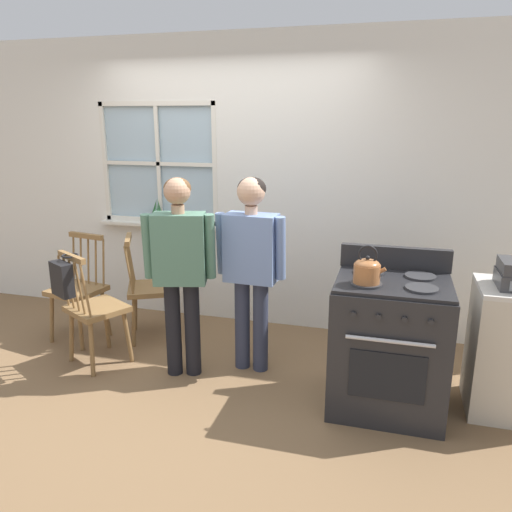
{
  "coord_description": "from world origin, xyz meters",
  "views": [
    {
      "loc": [
        1.46,
        -3.09,
        1.95
      ],
      "look_at": [
        0.53,
        0.24,
        1.0
      ],
      "focal_mm": 35.0,
      "sensor_mm": 36.0,
      "label": 1
    }
  ],
  "objects_px": {
    "person_elderly_left": "(180,260)",
    "potted_plant": "(157,217)",
    "chair_near_wall": "(79,291)",
    "person_teen_center": "(251,256)",
    "chair_by_window": "(95,310)",
    "kettle": "(367,270)",
    "chair_center_cluster": "(149,289)",
    "handbag": "(62,278)",
    "stove": "(389,344)"
  },
  "relations": [
    {
      "from": "handbag",
      "to": "chair_near_wall",
      "type": "bearing_deg",
      "value": 117.03
    },
    {
      "from": "handbag",
      "to": "potted_plant",
      "type": "bearing_deg",
      "value": 84.08
    },
    {
      "from": "chair_center_cluster",
      "to": "kettle",
      "type": "xyz_separation_m",
      "value": [
        1.95,
        -0.73,
        0.56
      ]
    },
    {
      "from": "person_elderly_left",
      "to": "handbag",
      "type": "height_order",
      "value": "person_elderly_left"
    },
    {
      "from": "chair_center_cluster",
      "to": "person_teen_center",
      "type": "bearing_deg",
      "value": -133.64
    },
    {
      "from": "chair_by_window",
      "to": "chair_near_wall",
      "type": "xyz_separation_m",
      "value": [
        -0.41,
        0.38,
        0.0
      ]
    },
    {
      "from": "person_teen_center",
      "to": "kettle",
      "type": "distance_m",
      "value": 0.98
    },
    {
      "from": "chair_by_window",
      "to": "kettle",
      "type": "height_order",
      "value": "kettle"
    },
    {
      "from": "chair_by_window",
      "to": "potted_plant",
      "type": "distance_m",
      "value": 1.26
    },
    {
      "from": "kettle",
      "to": "handbag",
      "type": "xyz_separation_m",
      "value": [
        -2.25,
        -0.05,
        -0.24
      ]
    },
    {
      "from": "potted_plant",
      "to": "handbag",
      "type": "relative_size",
      "value": 0.82
    },
    {
      "from": "chair_by_window",
      "to": "chair_near_wall",
      "type": "relative_size",
      "value": 1.0
    },
    {
      "from": "chair_center_cluster",
      "to": "person_teen_center",
      "type": "xyz_separation_m",
      "value": [
        1.06,
        -0.33,
        0.48
      ]
    },
    {
      "from": "chair_near_wall",
      "to": "stove",
      "type": "xyz_separation_m",
      "value": [
        2.71,
        -0.4,
        0.01
      ]
    },
    {
      "from": "chair_near_wall",
      "to": "person_teen_center",
      "type": "relative_size",
      "value": 0.62
    },
    {
      "from": "chair_center_cluster",
      "to": "stove",
      "type": "xyz_separation_m",
      "value": [
        2.12,
        -0.6,
        0.01
      ]
    },
    {
      "from": "chair_center_cluster",
      "to": "kettle",
      "type": "distance_m",
      "value": 2.16
    },
    {
      "from": "chair_center_cluster",
      "to": "chair_near_wall",
      "type": "bearing_deg",
      "value": 81.92
    },
    {
      "from": "chair_by_window",
      "to": "person_elderly_left",
      "type": "bearing_deg",
      "value": -149.4
    },
    {
      "from": "chair_by_window",
      "to": "person_elderly_left",
      "type": "distance_m",
      "value": 0.89
    },
    {
      "from": "person_elderly_left",
      "to": "potted_plant",
      "type": "distance_m",
      "value": 1.33
    },
    {
      "from": "person_elderly_left",
      "to": "person_teen_center",
      "type": "distance_m",
      "value": 0.54
    },
    {
      "from": "handbag",
      "to": "person_elderly_left",
      "type": "bearing_deg",
      "value": 14.92
    },
    {
      "from": "kettle",
      "to": "chair_near_wall",
      "type": "bearing_deg",
      "value": 168.11
    },
    {
      "from": "stove",
      "to": "kettle",
      "type": "xyz_separation_m",
      "value": [
        -0.17,
        -0.13,
        0.55
      ]
    },
    {
      "from": "person_elderly_left",
      "to": "kettle",
      "type": "bearing_deg",
      "value": -22.8
    },
    {
      "from": "kettle",
      "to": "person_teen_center",
      "type": "bearing_deg",
      "value": 155.33
    },
    {
      "from": "chair_near_wall",
      "to": "chair_center_cluster",
      "type": "xyz_separation_m",
      "value": [
        0.59,
        0.2,
        0.0
      ]
    },
    {
      "from": "chair_near_wall",
      "to": "chair_center_cluster",
      "type": "distance_m",
      "value": 0.62
    },
    {
      "from": "handbag",
      "to": "kettle",
      "type": "bearing_deg",
      "value": 1.28
    },
    {
      "from": "chair_near_wall",
      "to": "chair_center_cluster",
      "type": "bearing_deg",
      "value": 28.87
    },
    {
      "from": "chair_by_window",
      "to": "chair_center_cluster",
      "type": "distance_m",
      "value": 0.61
    },
    {
      "from": "person_elderly_left",
      "to": "chair_center_cluster",
      "type": "bearing_deg",
      "value": 120.85
    },
    {
      "from": "chair_near_wall",
      "to": "handbag",
      "type": "distance_m",
      "value": 0.73
    },
    {
      "from": "chair_near_wall",
      "to": "handbag",
      "type": "relative_size",
      "value": 3.12
    },
    {
      "from": "stove",
      "to": "handbag",
      "type": "bearing_deg",
      "value": -175.7
    },
    {
      "from": "chair_by_window",
      "to": "person_teen_center",
      "type": "relative_size",
      "value": 0.62
    },
    {
      "from": "kettle",
      "to": "handbag",
      "type": "height_order",
      "value": "kettle"
    },
    {
      "from": "potted_plant",
      "to": "chair_by_window",
      "type": "bearing_deg",
      "value": -91.28
    },
    {
      "from": "chair_by_window",
      "to": "handbag",
      "type": "distance_m",
      "value": 0.4
    },
    {
      "from": "person_elderly_left",
      "to": "potted_plant",
      "type": "height_order",
      "value": "person_elderly_left"
    },
    {
      "from": "chair_by_window",
      "to": "kettle",
      "type": "relative_size",
      "value": 3.88
    },
    {
      "from": "chair_near_wall",
      "to": "person_elderly_left",
      "type": "bearing_deg",
      "value": -6.52
    },
    {
      "from": "chair_by_window",
      "to": "kettle",
      "type": "bearing_deg",
      "value": -155.5
    },
    {
      "from": "stove",
      "to": "kettle",
      "type": "height_order",
      "value": "kettle"
    },
    {
      "from": "person_elderly_left",
      "to": "stove",
      "type": "relative_size",
      "value": 1.43
    },
    {
      "from": "chair_center_cluster",
      "to": "potted_plant",
      "type": "relative_size",
      "value": 3.82
    },
    {
      "from": "person_teen_center",
      "to": "chair_by_window",
      "type": "bearing_deg",
      "value": -165.95
    },
    {
      "from": "chair_by_window",
      "to": "stove",
      "type": "bearing_deg",
      "value": -151.92
    },
    {
      "from": "person_teen_center",
      "to": "potted_plant",
      "type": "height_order",
      "value": "person_teen_center"
    }
  ]
}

